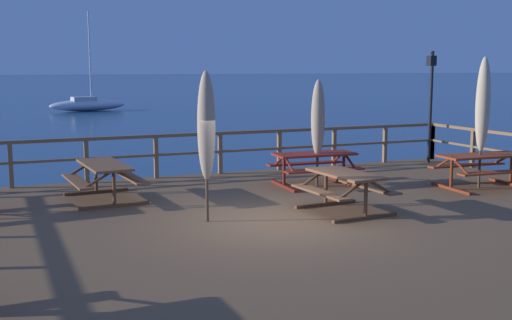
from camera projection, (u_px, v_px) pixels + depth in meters
name	position (u px, v px, depth m)	size (l,w,h in m)	color
ground_plane	(273.00, 257.00, 11.48)	(600.00, 600.00, 0.00)	navy
wooden_deck	(273.00, 239.00, 11.43)	(15.53, 10.70, 0.67)	brown
railing_waterside_far	(189.00, 147.00, 16.02)	(15.33, 0.10, 1.09)	brown
picnic_table_mid_left	(482.00, 163.00, 14.47)	(2.11, 1.52, 0.78)	#993819
picnic_table_back_right	(314.00, 162.00, 14.74)	(1.97, 1.50, 0.78)	maroon
picnic_table_front_right	(345.00, 184.00, 12.00)	(1.51, 1.76, 0.78)	brown
picnic_table_mid_right	(104.00, 173.00, 13.11)	(1.53, 2.03, 0.78)	brown
patio_umbrella_tall_back_right	(483.00, 105.00, 14.24)	(0.32, 0.32, 2.98)	#4C3828
patio_umbrella_short_mid	(318.00, 119.00, 14.56)	(0.32, 0.32, 2.48)	#4C3828
patio_umbrella_short_front	(206.00, 127.00, 11.09)	(0.32, 0.32, 2.69)	#4C3828
lamp_post_hooked	(431.00, 90.00, 17.85)	(0.50, 0.56, 3.20)	black
sailboat_distant	(88.00, 104.00, 49.69)	(6.19, 2.60, 7.72)	silver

